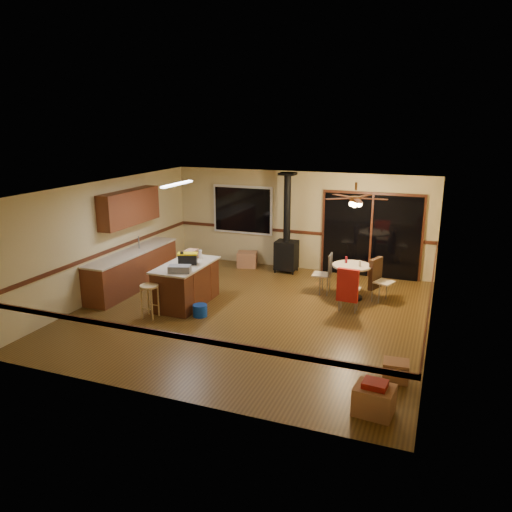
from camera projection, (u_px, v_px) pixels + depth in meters
The scene contains 35 objects.
floor at pixel (251, 313), 10.38m from camera, with size 7.00×7.00×0.00m, color #553A17.
ceiling at pixel (250, 188), 9.69m from camera, with size 7.00×7.00×0.00m, color silver.
wall_back at pixel (299, 221), 13.19m from camera, with size 7.00×7.00×0.00m, color tan.
wall_front at pixel (158, 313), 6.88m from camera, with size 7.00×7.00×0.00m, color tan.
wall_left at pixel (107, 238), 11.24m from camera, with size 7.00×7.00×0.00m, color tan.
wall_right at pixel (434, 271), 8.83m from camera, with size 7.00×7.00×0.00m, color tan.
chair_rail at pixel (251, 267), 10.11m from camera, with size 7.00×7.00×0.08m, color #471F11, non-canonical shape.
window at pixel (243, 210), 13.64m from camera, with size 1.72×0.10×1.32m, color black.
sliding_door at pixel (371, 236), 12.55m from camera, with size 2.52×0.10×2.10m, color black.
lower_cabinets at pixel (133, 270), 11.82m from camera, with size 0.60×3.00×0.86m, color brown.
countertop at pixel (132, 252), 11.70m from camera, with size 0.64×3.04×0.04m, color #BDAC93.
upper_cabinets at pixel (130, 207), 11.66m from camera, with size 0.35×2.00×0.80m, color brown.
kitchen_island at pixel (186, 284), 10.78m from camera, with size 0.88×1.68×0.90m.
wood_stove at pixel (287, 245), 13.00m from camera, with size 0.55×0.50×2.52m.
ceiling_fan at pixel (355, 201), 10.65m from camera, with size 0.24×0.24×0.55m.
fluorescent_strip at pixel (177, 184), 10.59m from camera, with size 0.10×1.20×0.04m, color white.
toolbox_grey at pixel (180, 269), 10.08m from camera, with size 0.44×0.25×0.14m, color slate.
toolbox_black at pixel (188, 259), 10.62m from camera, with size 0.39×0.20×0.22m, color black.
toolbox_yellow_lid at pixel (188, 254), 10.59m from camera, with size 0.42×0.22×0.03m, color gold.
box_on_island at pixel (191, 254), 11.04m from camera, with size 0.22×0.30×0.20m, color #9D6745.
bottle_dark at pixel (182, 258), 10.56m from camera, with size 0.08×0.08×0.29m, color black.
bottle_pink at pixel (191, 257), 10.76m from camera, with size 0.07×0.07×0.23m, color #D84C8C.
bottle_white at pixel (200, 254), 11.05m from camera, with size 0.07×0.07×0.20m, color white.
bar_stool at pixel (150, 301), 10.07m from camera, with size 0.38×0.38×0.68m, color tan.
blue_bucket at pixel (200, 310), 10.17m from camera, with size 0.29×0.29×0.24m, color #0C3BB5.
dining_table at pixel (351, 276), 11.09m from camera, with size 0.86×0.86×0.78m.
glass_red at pixel (346, 260), 11.15m from camera, with size 0.06×0.06×0.15m, color #590C14.
glass_cream at pixel (360, 263), 10.90m from camera, with size 0.06×0.06×0.13m, color beige.
chair_left at pixel (326, 269), 11.38m from camera, with size 0.43×0.42×0.51m.
chair_near at pixel (348, 285), 10.25m from camera, with size 0.44×0.48×0.70m.
chair_right at pixel (376, 274), 11.00m from camera, with size 0.58×0.56×0.70m.
box_under_window at pixel (247, 259), 13.58m from camera, with size 0.52×0.41×0.41m, color #9D6745.
box_corner_a at pixel (374, 400), 6.78m from camera, with size 0.52×0.44×0.40m, color #9D6745.
box_corner_b at pixel (396, 371), 7.66m from camera, with size 0.38×0.33×0.31m, color #9D6745.
box_small_red at pixel (375, 384), 6.72m from camera, with size 0.32×0.27×0.09m, color maroon.
Camera 1 is at (3.57, -9.02, 3.88)m, focal length 35.00 mm.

